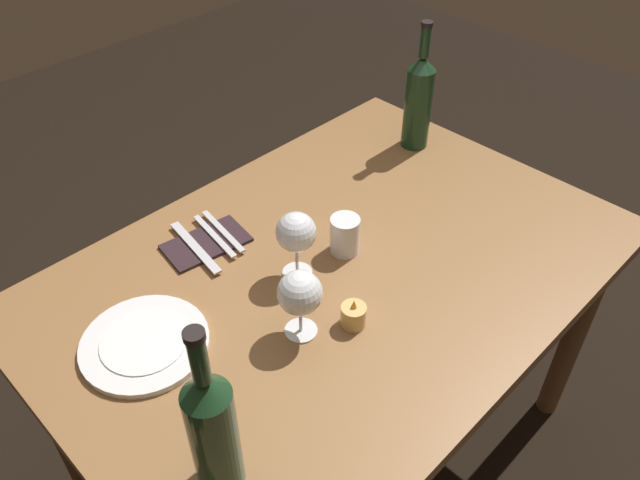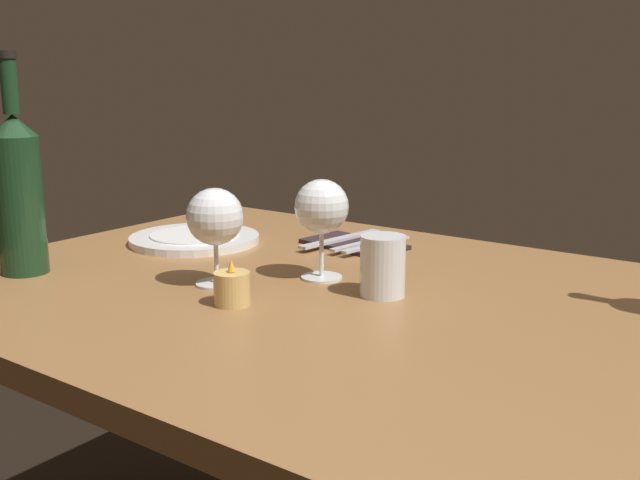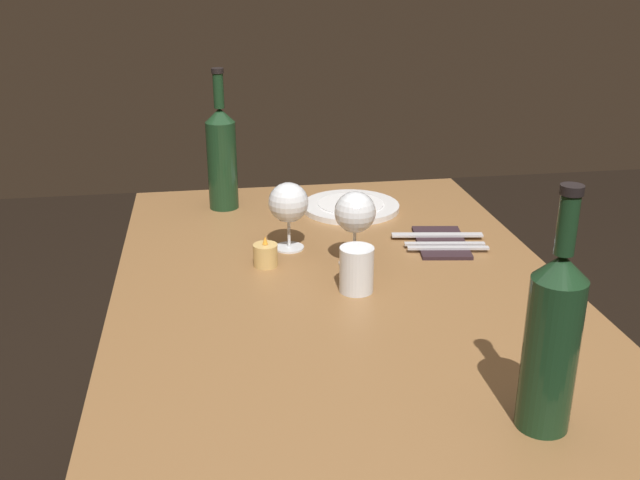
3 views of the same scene
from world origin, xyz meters
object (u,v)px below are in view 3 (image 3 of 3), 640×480
(wine_bottle, at_px, (552,338))
(votive_candle, at_px, (266,256))
(water_tumbler, at_px, (357,272))
(wine_glass_left, at_px, (355,214))
(dinner_plate, at_px, (351,206))
(fork_inner, at_px, (445,244))
(folded_napkin, at_px, (441,242))
(table_knife, at_px, (437,235))
(wine_bottle_second, at_px, (222,156))
(fork_outer, at_px, (448,248))
(wine_glass_right, at_px, (288,204))

(wine_bottle, height_order, votive_candle, wine_bottle)
(wine_bottle, distance_m, water_tumbler, 0.51)
(wine_glass_left, relative_size, dinner_plate, 0.64)
(water_tumbler, relative_size, votive_candle, 1.36)
(wine_glass_left, height_order, dinner_plate, wine_glass_left)
(votive_candle, bearing_deg, water_tumbler, -132.25)
(votive_candle, distance_m, fork_inner, 0.41)
(wine_glass_left, relative_size, water_tumbler, 1.77)
(wine_glass_left, bearing_deg, folded_napkin, -69.31)
(table_knife, bearing_deg, wine_bottle_second, 57.63)
(votive_candle, bearing_deg, wine_bottle, -151.53)
(fork_outer, bearing_deg, folded_napkin, 0.00)
(wine_glass_right, bearing_deg, dinner_plate, -38.03)
(wine_bottle_second, distance_m, fork_outer, 0.63)
(fork_inner, bearing_deg, wine_glass_left, 104.74)
(wine_bottle, bearing_deg, wine_bottle_second, 22.00)
(fork_outer, xyz_separation_m, table_knife, (0.08, 0.00, 0.00))
(wine_bottle_second, distance_m, water_tumbler, 0.60)
(wine_bottle_second, bearing_deg, folded_napkin, -124.86)
(wine_bottle_second, xyz_separation_m, dinner_plate, (-0.07, -0.32, -0.13))
(wine_bottle_second, height_order, table_knife, wine_bottle_second)
(water_tumbler, relative_size, folded_napkin, 0.45)
(wine_glass_right, height_order, votive_candle, wine_glass_right)
(wine_bottle, relative_size, wine_bottle_second, 0.99)
(table_knife, bearing_deg, fork_inner, 180.00)
(votive_candle, xyz_separation_m, fork_outer, (0.01, -0.40, -0.01))
(wine_bottle_second, distance_m, folded_napkin, 0.60)
(wine_glass_right, bearing_deg, wine_glass_left, -131.10)
(wine_glass_right, distance_m, dinner_plate, 0.32)
(dinner_plate, relative_size, folded_napkin, 1.22)
(votive_candle, distance_m, table_knife, 0.41)
(folded_napkin, bearing_deg, wine_bottle_second, 55.14)
(fork_outer, bearing_deg, fork_inner, 0.00)
(wine_glass_right, height_order, wine_bottle, wine_bottle)
(wine_glass_left, xyz_separation_m, wine_glass_right, (0.11, 0.13, -0.01))
(table_knife, bearing_deg, wine_glass_right, 90.40)
(dinner_plate, height_order, fork_outer, dinner_plate)
(fork_outer, bearing_deg, votive_candle, 91.45)
(wine_bottle, distance_m, fork_outer, 0.64)
(wine_glass_left, distance_m, fork_inner, 0.25)
(wine_bottle, distance_m, dinner_plate, 0.96)
(wine_bottle, xyz_separation_m, table_knife, (0.71, -0.07, -0.13))
(votive_candle, distance_m, folded_napkin, 0.41)
(wine_glass_right, relative_size, table_knife, 0.73)
(fork_inner, relative_size, table_knife, 0.85)
(water_tumbler, height_order, fork_outer, water_tumbler)
(dinner_plate, bearing_deg, wine_glass_right, 141.97)
(dinner_plate, relative_size, fork_outer, 1.39)
(wine_glass_right, relative_size, wine_bottle_second, 0.43)
(folded_napkin, relative_size, fork_outer, 1.13)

